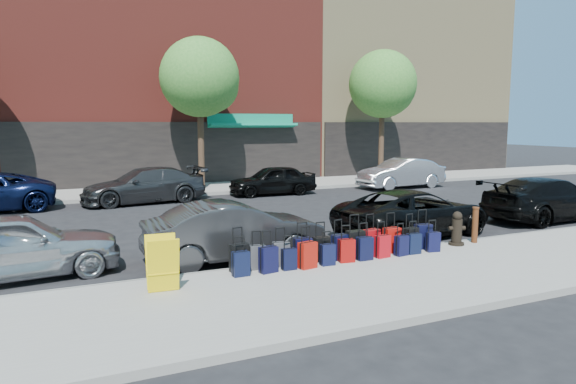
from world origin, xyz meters
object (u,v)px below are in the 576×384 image
car_near_1 (235,231)px  car_near_3 (548,199)px  car_far_1 (144,185)px  car_near_0 (12,245)px  tree_right (385,86)px  car_far_2 (272,180)px  bollard (475,224)px  suitcase_front_5 (340,247)px  tree_center (203,80)px  fire_hydrant (457,229)px  car_far_3 (401,173)px  display_rack (162,264)px  car_near_2 (414,213)px

car_near_1 → car_near_3: size_ratio=0.86×
car_far_1 → car_near_0: bearing=-29.8°
tree_right → car_far_2: bearing=-162.4°
bollard → car_far_2: size_ratio=0.24×
car_near_0 → car_near_3: (16.38, 0.05, -0.00)m
suitcase_front_5 → bollard: 4.17m
tree_center → fire_hydrant: bearing=-78.5°
suitcase_front_5 → car_near_3: (9.44, 1.99, 0.30)m
car_near_0 → car_far_1: bearing=-29.5°
tree_center → car_far_2: 5.93m
car_far_3 → display_rack: bearing=-53.4°
car_far_2 → car_far_1: bearing=-87.1°
tree_right → display_rack: bearing=-135.9°
car_far_1 → car_far_3: car_far_3 is taller
car_near_3 → car_far_2: bearing=30.6°
fire_hydrant → car_near_1: size_ratio=0.20×
tree_right → car_near_0: size_ratio=1.66×
car_near_1 → car_far_2: (5.28, 10.35, -0.03)m
tree_center → tree_right: 10.50m
fire_hydrant → car_near_1: car_near_1 is taller
suitcase_front_5 → bollard: size_ratio=0.98×
car_far_2 → car_near_1: bearing=-24.7°
car_near_2 → car_near_0: bearing=82.3°
car_near_0 → car_near_3: bearing=-95.9°
fire_hydrant → car_near_0: 10.66m
car_near_2 → car_near_3: car_near_3 is taller
fire_hydrant → car_far_2: car_far_2 is taller
tree_center → display_rack: 16.35m
car_near_1 → display_rack: bearing=132.6°
car_far_3 → car_near_2: bearing=-37.8°
tree_right → car_near_0: tree_right is taller
tree_center → fire_hydrant: tree_center is taller
car_far_3 → bollard: bearing=-31.0°
car_near_3 → car_far_1: (-12.12, 9.76, -0.00)m
tree_center → bollard: tree_center is taller
suitcase_front_5 → car_far_1: 12.05m
suitcase_front_5 → car_far_3: size_ratio=0.20×
tree_center → car_near_0: bearing=-121.5°
bollard → car_near_1: 6.43m
car_near_1 → car_far_3: 15.84m
suitcase_front_5 → display_rack: size_ratio=0.91×
car_far_3 → tree_center: bearing=-109.8°
bollard → car_near_1: car_near_1 is taller
display_rack → car_near_0: size_ratio=0.24×
suitcase_front_5 → car_near_1: car_near_1 is taller
tree_center → bollard: size_ratio=7.52×
car_far_2 → car_far_3: bearing=89.1°
fire_hydrant → car_far_3: 13.24m
car_near_1 → car_near_2: 5.77m
fire_hydrant → car_near_0: car_near_0 is taller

